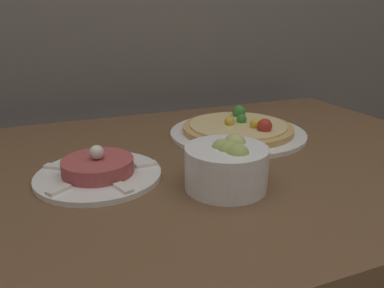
# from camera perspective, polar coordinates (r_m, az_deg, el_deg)

# --- Properties ---
(dining_table) EXTENTS (1.29, 0.78, 0.77)m
(dining_table) POSITION_cam_1_polar(r_m,az_deg,el_deg) (0.78, -2.95, -10.10)
(dining_table) COLOR brown
(dining_table) RESTS_ON ground_plane
(pizza_plate) EXTENTS (0.33, 0.33, 0.06)m
(pizza_plate) POSITION_cam_1_polar(r_m,az_deg,el_deg) (0.91, 7.05, 2.17)
(pizza_plate) COLOR white
(pizza_plate) RESTS_ON dining_table
(tartare_plate) EXTENTS (0.22, 0.22, 0.06)m
(tartare_plate) POSITION_cam_1_polar(r_m,az_deg,el_deg) (0.69, -14.08, -3.98)
(tartare_plate) COLOR white
(tartare_plate) RESTS_ON dining_table
(small_bowl) EXTENTS (0.14, 0.14, 0.09)m
(small_bowl) POSITION_cam_1_polar(r_m,az_deg,el_deg) (0.63, 5.35, -3.21)
(small_bowl) COLOR white
(small_bowl) RESTS_ON dining_table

